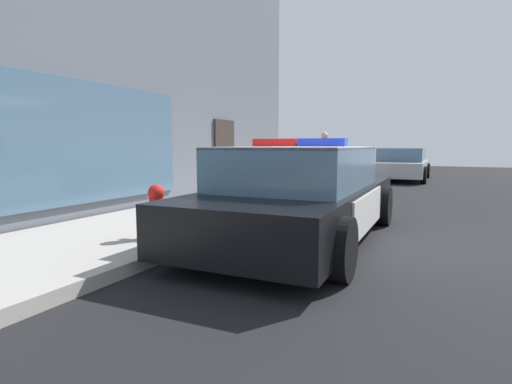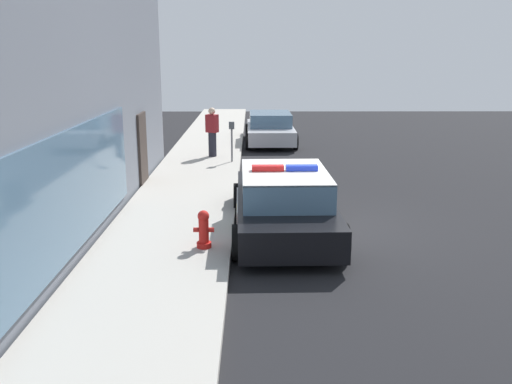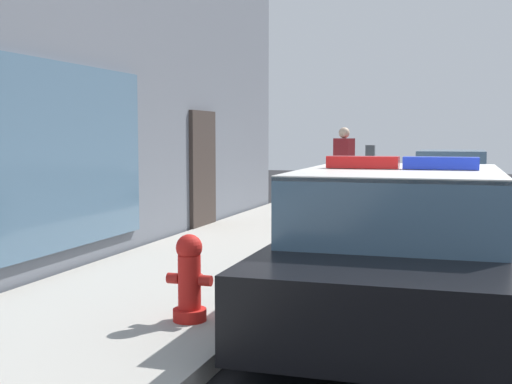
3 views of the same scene
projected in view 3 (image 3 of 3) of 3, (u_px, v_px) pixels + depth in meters
ground at (498, 307)px, 6.55m from camera, size 48.00×48.00×0.00m
sidewalk at (191, 277)px, 7.56m from camera, size 48.00×2.66×0.15m
police_cruiser at (401, 243)px, 6.25m from camera, size 5.01×2.24×1.49m
fire_hydrant at (190, 279)px, 5.51m from camera, size 0.34×0.39×0.73m
car_down_street at (451, 176)px, 17.42m from camera, size 4.54×2.11×1.29m
pedestrian_on_sidewalk at (344, 166)px, 14.55m from camera, size 0.41×0.47×1.71m
parking_meter at (370, 166)px, 13.38m from camera, size 0.12×0.18×1.34m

